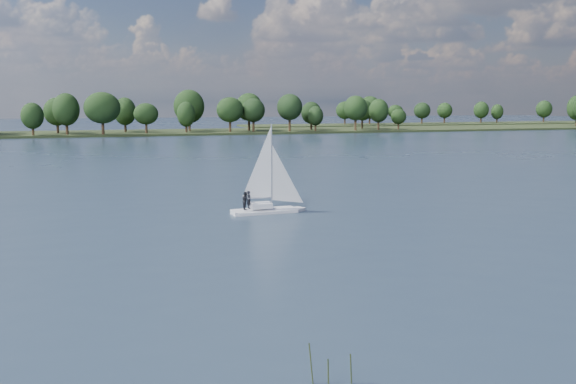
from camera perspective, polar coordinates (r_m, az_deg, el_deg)
name	(u,v)px	position (r m, az deg, el deg)	size (l,w,h in m)	color
ground	(196,160)	(132.24, -8.21, 2.87)	(700.00, 700.00, 0.00)	#233342
far_shore	(144,134)	(243.14, -12.70, 5.08)	(660.00, 40.00, 1.50)	black
far_shore_back	(451,125)	(342.50, 14.33, 5.83)	(220.00, 30.00, 1.40)	black
sailboat	(265,188)	(67.60, -2.07, 0.39)	(7.57, 2.54, 9.81)	silver
treeline	(138,112)	(238.71, -13.15, 6.95)	(562.33, 73.94, 17.30)	black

